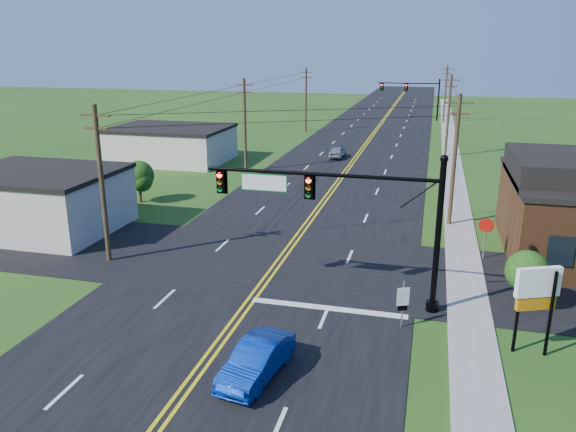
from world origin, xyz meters
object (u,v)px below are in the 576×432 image
(signal_mast_far, at_px, (412,92))
(blue_car, at_px, (257,361))
(stop_sign, at_px, (486,230))
(signal_mast_main, at_px, (341,208))
(route_sign, at_px, (403,301))

(signal_mast_far, xyz_separation_m, blue_car, (-1.99, -79.31, -3.86))
(blue_car, relative_size, stop_sign, 1.64)
(signal_mast_far, bearing_deg, stop_sign, -83.62)
(signal_mast_main, bearing_deg, stop_sign, 46.47)
(blue_car, bearing_deg, stop_sign, 68.24)
(route_sign, bearing_deg, signal_mast_main, 123.24)
(blue_car, distance_m, route_sign, 7.34)
(signal_mast_main, xyz_separation_m, stop_sign, (7.30, 7.68, -2.92))
(blue_car, bearing_deg, signal_mast_main, 85.25)
(signal_mast_main, height_order, route_sign, signal_mast_main)
(signal_mast_far, height_order, blue_car, signal_mast_far)
(signal_mast_main, distance_m, blue_car, 8.58)
(route_sign, bearing_deg, signal_mast_far, 68.17)
(route_sign, bearing_deg, stop_sign, 42.72)
(signal_mast_main, relative_size, route_sign, 5.05)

